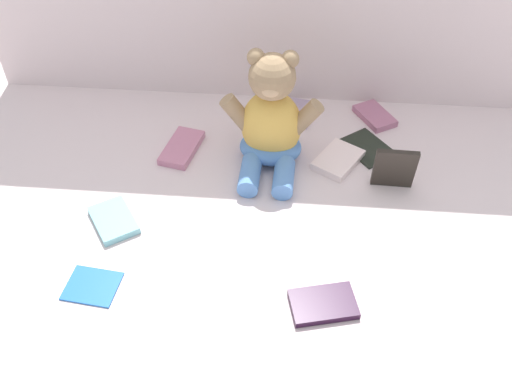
# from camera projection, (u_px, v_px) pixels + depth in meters

# --- Properties ---
(ground_plane) EXTENTS (3.20, 3.20, 0.00)m
(ground_plane) POSITION_uv_depth(u_px,v_px,m) (257.00, 192.00, 1.29)
(ground_plane) COLOR silver
(teddy_bear) EXTENTS (0.24, 0.21, 0.29)m
(teddy_bear) POSITION_uv_depth(u_px,v_px,m) (271.00, 123.00, 1.30)
(teddy_bear) COLOR #E5B24C
(teddy_bear) RESTS_ON ground_plane
(book_case_0) EXTENTS (0.09, 0.02, 0.11)m
(book_case_0) POSITION_uv_depth(u_px,v_px,m) (394.00, 169.00, 1.27)
(book_case_0) COLOR #29241E
(book_case_0) RESTS_ON ground_plane
(book_case_1) EXTENTS (0.09, 0.12, 0.01)m
(book_case_1) POSITION_uv_depth(u_px,v_px,m) (298.00, 113.00, 1.49)
(book_case_1) COLOR #A590AB
(book_case_1) RESTS_ON ground_plane
(book_case_2) EXTENTS (0.10, 0.15, 0.02)m
(book_case_2) POSITION_uv_depth(u_px,v_px,m) (182.00, 148.00, 1.39)
(book_case_2) COLOR #C17592
(book_case_2) RESTS_ON ground_plane
(book_case_3) EXTENTS (0.14, 0.11, 0.02)m
(book_case_3) POSITION_uv_depth(u_px,v_px,m) (323.00, 304.00, 1.06)
(book_case_3) COLOR #281029
(book_case_3) RESTS_ON ground_plane
(book_case_4) EXTENTS (0.13, 0.15, 0.02)m
(book_case_4) POSITION_uv_depth(u_px,v_px,m) (338.00, 160.00, 1.35)
(book_case_4) COLOR white
(book_case_4) RESTS_ON ground_plane
(book_case_5) EXTENTS (0.12, 0.13, 0.02)m
(book_case_5) POSITION_uv_depth(u_px,v_px,m) (375.00, 116.00, 1.48)
(book_case_5) COLOR #AE6886
(book_case_5) RESTS_ON ground_plane
(book_case_6) EXTENTS (0.13, 0.14, 0.02)m
(book_case_6) POSITION_uv_depth(u_px,v_px,m) (114.00, 220.00, 1.22)
(book_case_6) COLOR #78BFCA
(book_case_6) RESTS_ON ground_plane
(book_case_7) EXTENTS (0.11, 0.09, 0.01)m
(book_case_7) POSITION_uv_depth(u_px,v_px,m) (92.00, 285.00, 1.10)
(book_case_7) COLOR blue
(book_case_7) RESTS_ON ground_plane
(book_case_8) EXTENTS (0.15, 0.16, 0.01)m
(book_case_8) POSITION_uv_depth(u_px,v_px,m) (367.00, 147.00, 1.40)
(book_case_8) COLOR black
(book_case_8) RESTS_ON ground_plane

